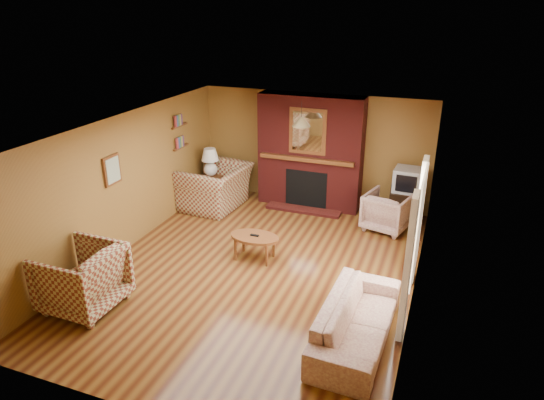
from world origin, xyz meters
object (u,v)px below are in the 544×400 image
at_px(table_lamp, 210,161).
at_px(coffee_table, 255,239).
at_px(floral_sofa, 357,321).
at_px(tv_stand, 404,206).
at_px(fireplace, 310,153).
at_px(crt_tv, 407,180).
at_px(side_table, 212,188).
at_px(floral_armchair, 387,211).
at_px(plaid_loveseat, 216,187).
at_px(plaid_armchair, 82,278).

bearing_deg(table_lamp, coffee_table, -47.81).
height_order(floral_sofa, tv_stand, tv_stand).
xyz_separation_m(floral_sofa, table_lamp, (-4.00, 3.67, 0.63)).
distance_m(fireplace, floral_sofa, 4.70).
xyz_separation_m(coffee_table, crt_tv, (2.23, 2.46, 0.52)).
bearing_deg(side_table, floral_armchair, -1.69).
relative_size(coffee_table, table_lamp, 1.38).
bearing_deg(plaid_loveseat, floral_sofa, 51.83).
height_order(plaid_armchair, tv_stand, plaid_armchair).
relative_size(floral_armchair, tv_stand, 1.23).
relative_size(plaid_loveseat, side_table, 2.41).
relative_size(plaid_armchair, tv_stand, 1.56).
bearing_deg(plaid_loveseat, floral_armchair, 96.53).
bearing_deg(floral_sofa, tv_stand, -0.08).
height_order(tv_stand, crt_tv, crt_tv).
distance_m(fireplace, coffee_table, 2.78).
distance_m(plaid_armchair, tv_stand, 6.14).
relative_size(floral_sofa, tv_stand, 3.09).
height_order(fireplace, table_lamp, fireplace).
bearing_deg(crt_tv, plaid_armchair, -130.70).
distance_m(floral_armchair, table_lamp, 3.91).
height_order(fireplace, tv_stand, fireplace).
xyz_separation_m(fireplace, floral_armchair, (1.77, -0.65, -0.81)).
distance_m(plaid_loveseat, crt_tv, 3.97).
xyz_separation_m(plaid_loveseat, table_lamp, (-0.25, 0.28, 0.47)).
height_order(fireplace, floral_armchair, fireplace).
bearing_deg(side_table, plaid_armchair, -88.01).
distance_m(plaid_armchair, floral_sofa, 3.91).
relative_size(plaid_loveseat, floral_armchair, 1.70).
relative_size(floral_armchair, table_lamp, 1.32).
xyz_separation_m(coffee_table, table_lamp, (-1.92, 2.12, 0.55)).
xyz_separation_m(floral_armchair, coffee_table, (-1.95, -2.00, 0.01)).
relative_size(fireplace, floral_sofa, 1.16).
xyz_separation_m(plaid_armchair, side_table, (-0.15, 4.31, -0.18)).
height_order(plaid_armchair, coffee_table, plaid_armchair).
height_order(floral_armchair, table_lamp, table_lamp).
xyz_separation_m(plaid_armchair, floral_armchair, (3.72, 4.19, -0.10)).
bearing_deg(plaid_armchair, floral_armchair, 139.56).
bearing_deg(floral_sofa, crt_tv, -0.09).
bearing_deg(fireplace, side_table, -165.71).
bearing_deg(floral_armchair, floral_sofa, 106.59).
bearing_deg(plaid_loveseat, crt_tv, 103.02).
xyz_separation_m(plaid_armchair, floral_sofa, (3.85, 0.64, -0.17)).
distance_m(side_table, table_lamp, 0.64).
bearing_deg(fireplace, plaid_armchair, -111.94).
height_order(plaid_loveseat, floral_armchair, plaid_loveseat).
xyz_separation_m(floral_sofa, crt_tv, (0.15, 4.01, 0.60)).
height_order(coffee_table, table_lamp, table_lamp).
bearing_deg(tv_stand, fireplace, 169.90).
height_order(side_table, crt_tv, crt_tv).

